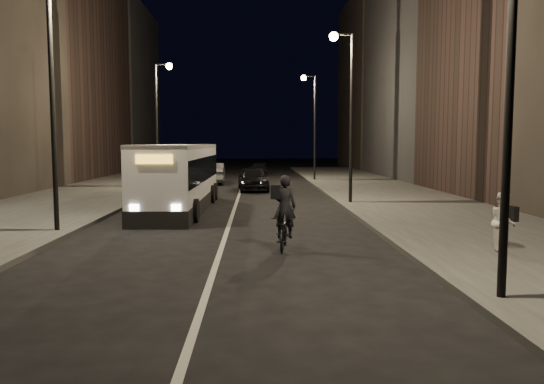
{
  "coord_description": "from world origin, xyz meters",
  "views": [
    {
      "loc": [
        1.02,
        -13.57,
        3.03
      ],
      "look_at": [
        1.51,
        2.93,
        1.5
      ],
      "focal_mm": 35.0,
      "sensor_mm": 36.0,
      "label": 1
    }
  ],
  "objects": [
    {
      "name": "sidewalk_right",
      "position": [
        8.5,
        14.0,
        0.08
      ],
      "size": [
        7.0,
        70.0,
        0.16
      ],
      "primitive_type": "cube",
      "color": "#343431",
      "rests_on": "ground"
    },
    {
      "name": "building_row_left",
      "position": [
        -16.0,
        28.5,
        11.0
      ],
      "size": [
        8.0,
        61.0,
        22.0
      ],
      "primitive_type": "cube",
      "color": "black",
      "rests_on": "ground"
    },
    {
      "name": "streetlight_left_far",
      "position": [
        -5.33,
        22.0,
        5.36
      ],
      "size": [
        1.2,
        0.44,
        8.12
      ],
      "color": "black",
      "rests_on": "sidewalk_left"
    },
    {
      "name": "car_far",
      "position": [
        1.24,
        36.76,
        0.57
      ],
      "size": [
        1.65,
        3.93,
        1.13
      ],
      "primitive_type": "imported",
      "rotation": [
        0.0,
        0.0,
        -0.02
      ],
      "color": "black",
      "rests_on": "ground"
    },
    {
      "name": "car_near",
      "position": [
        0.8,
        20.19,
        0.77
      ],
      "size": [
        2.15,
        4.63,
        1.54
      ],
      "primitive_type": "imported",
      "rotation": [
        0.0,
        0.0,
        0.08
      ],
      "color": "black",
      "rests_on": "ground"
    },
    {
      "name": "ground",
      "position": [
        0.0,
        0.0,
        0.0
      ],
      "size": [
        180.0,
        180.0,
        0.0
      ],
      "primitive_type": "plane",
      "color": "black",
      "rests_on": "ground"
    },
    {
      "name": "cyclist_on_bicycle",
      "position": [
        1.8,
        1.32,
        0.71
      ],
      "size": [
        0.86,
        1.92,
        2.14
      ],
      "rotation": [
        0.0,
        0.0,
        -0.12
      ],
      "color": "black",
      "rests_on": "ground"
    },
    {
      "name": "pedestrian_woman",
      "position": [
        7.6,
        0.24,
        0.95
      ],
      "size": [
        0.82,
        0.92,
        1.58
      ],
      "primitive_type": "imported",
      "rotation": [
        0.0,
        0.0,
        1.24
      ],
      "color": "beige",
      "rests_on": "sidewalk_right"
    },
    {
      "name": "streetlight_right_near",
      "position": [
        5.33,
        -4.0,
        5.36
      ],
      "size": [
        1.2,
        0.44,
        8.12
      ],
      "color": "black",
      "rests_on": "sidewalk_right"
    },
    {
      "name": "streetlight_right_far",
      "position": [
        5.33,
        28.0,
        5.36
      ],
      "size": [
        1.2,
        0.44,
        8.12
      ],
      "color": "black",
      "rests_on": "sidewalk_right"
    },
    {
      "name": "building_row_right",
      "position": [
        16.0,
        27.5,
        10.5
      ],
      "size": [
        8.0,
        61.0,
        21.0
      ],
      "primitive_type": "cube",
      "color": "black",
      "rests_on": "ground"
    },
    {
      "name": "city_bus",
      "position": [
        -2.45,
        10.41,
        1.61
      ],
      "size": [
        2.73,
        11.04,
        2.96
      ],
      "rotation": [
        0.0,
        0.0,
        -0.02
      ],
      "color": "silver",
      "rests_on": "ground"
    },
    {
      "name": "car_mid",
      "position": [
        -2.2,
        25.87,
        0.77
      ],
      "size": [
        1.78,
        4.71,
        1.54
      ],
      "primitive_type": "imported",
      "rotation": [
        0.0,
        0.0,
        3.18
      ],
      "color": "#38383A",
      "rests_on": "ground"
    },
    {
      "name": "sidewalk_left",
      "position": [
        -8.5,
        14.0,
        0.08
      ],
      "size": [
        7.0,
        70.0,
        0.16
      ],
      "primitive_type": "cube",
      "color": "#343431",
      "rests_on": "ground"
    },
    {
      "name": "streetlight_right_mid",
      "position": [
        5.33,
        12.0,
        5.36
      ],
      "size": [
        1.2,
        0.44,
        8.12
      ],
      "color": "black",
      "rests_on": "sidewalk_right"
    },
    {
      "name": "streetlight_left_near",
      "position": [
        -5.33,
        4.0,
        5.36
      ],
      "size": [
        1.2,
        0.44,
        8.12
      ],
      "color": "black",
      "rests_on": "sidewalk_left"
    }
  ]
}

